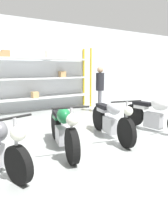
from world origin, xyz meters
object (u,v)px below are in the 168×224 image
Objects in this scene: motorcycle_green at (63,129)px; motorcycle_silver at (111,119)px; shelving_rack at (37,77)px; motorcycle_white at (155,114)px; person_browsing at (100,86)px.

motorcycle_silver is at bearing 108.44° from motorcycle_green.
motorcycle_white is at bearing -71.42° from shelving_rack.
motorcycle_green is 2.77m from motorcycle_white.
motorcycle_green is (-1.25, -4.30, -0.89)m from shelving_rack.
person_browsing is at bearing -38.13° from shelving_rack.
shelving_rack is 2.27× the size of motorcycle_green.
shelving_rack is at bearing -179.95° from motorcycle_green.
motorcycle_white is (1.51, -4.51, -0.87)m from shelving_rack.
shelving_rack is 2.23× the size of motorcycle_silver.
motorcycle_green is at bearing 82.73° from person_browsing.
shelving_rack is at bearing -165.45° from motorcycle_white.
person_browsing is at bearing 167.71° from motorcycle_white.
shelving_rack is 2.23× the size of motorcycle_white.
person_browsing is (1.95, -1.53, -0.31)m from shelving_rack.
person_browsing is (0.43, 2.98, 0.56)m from motorcycle_white.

